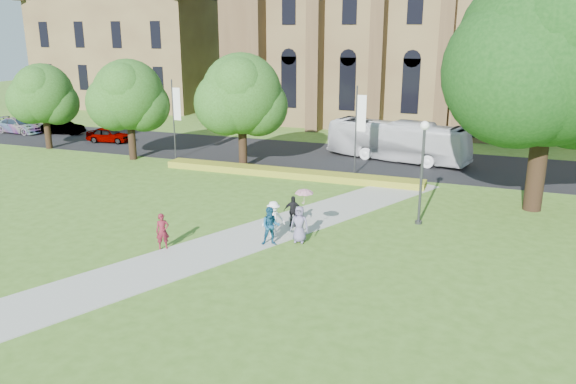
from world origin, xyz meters
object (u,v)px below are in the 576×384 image
at_px(large_tree, 551,53).
at_px(tour_coach, 397,141).
at_px(car_1, 63,127).
at_px(car_0, 109,135).
at_px(streetlamp, 423,160).
at_px(pedestrian_0, 163,231).
at_px(car_2, 19,125).

xyz_separation_m(large_tree, tour_coach, (-9.07, 9.52, -6.85)).
distance_m(tour_coach, car_1, 31.54).
bearing_deg(car_0, streetlamp, -120.61).
distance_m(car_1, pedestrian_0, 33.10).
height_order(car_0, car_1, car_0).
bearing_deg(car_2, tour_coach, -85.26).
bearing_deg(car_0, car_1, 66.83).
xyz_separation_m(large_tree, car_0, (-33.95, 7.88, -7.69)).
height_order(tour_coach, pedestrian_0, tour_coach).
bearing_deg(pedestrian_0, car_0, 93.06).
bearing_deg(pedestrian_0, car_1, 99.33).
distance_m(streetlamp, car_1, 37.99).
height_order(tour_coach, car_1, tour_coach).
bearing_deg(large_tree, pedestrian_0, -142.55).
bearing_deg(large_tree, tour_coach, 133.62).
relative_size(large_tree, car_2, 2.65).
distance_m(streetlamp, large_tree, 8.73).
height_order(large_tree, car_0, large_tree).
bearing_deg(large_tree, car_2, 168.97).
bearing_deg(streetlamp, car_2, 161.41).
height_order(large_tree, car_1, large_tree).
relative_size(large_tree, car_0, 3.43).
relative_size(car_0, pedestrian_0, 2.36).
relative_size(streetlamp, car_0, 1.36).
bearing_deg(pedestrian_0, large_tree, -1.93).
bearing_deg(pedestrian_0, tour_coach, 33.46).
height_order(car_0, car_2, car_2).
bearing_deg(car_0, large_tree, -110.16).
bearing_deg(streetlamp, car_1, 157.85).
distance_m(streetlamp, car_2, 41.69).
bearing_deg(car_1, large_tree, -115.33).
xyz_separation_m(tour_coach, car_0, (-24.88, -1.64, -0.84)).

